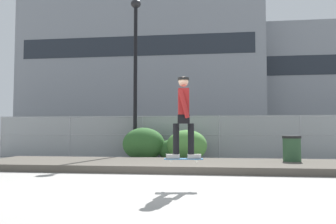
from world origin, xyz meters
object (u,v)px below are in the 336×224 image
street_lamp (135,59)px  shrub_left (144,144)px  parked_car_far (307,138)px  shrub_center (171,150)px  parked_car_near (86,137)px  parked_car_mid (194,138)px  skateboard (184,159)px  trash_bin (292,152)px  skater (183,112)px  shrub_right (187,145)px

street_lamp → shrub_left: size_ratio=4.03×
parked_car_far → shrub_center: size_ratio=4.15×
parked_car_near → shrub_left: size_ratio=2.65×
parked_car_mid → shrub_center: parked_car_mid is taller
skateboard → trash_bin: 5.39m
skater → skateboard: bearing=153.4°
parked_car_far → parked_car_near: bearing=-177.6°
parked_car_far → shrub_center: parked_car_far is taller
shrub_left → skater: bearing=-71.7°
parked_car_mid → shrub_right: 4.86m
street_lamp → parked_car_mid: bearing=61.0°
trash_bin → skater: bearing=-125.8°
shrub_right → parked_car_near: bearing=142.5°
parked_car_mid → shrub_center: 4.70m
skateboard → street_lamp: size_ratio=0.12×
parked_car_mid → trash_bin: bearing=-62.9°
parked_car_mid → parked_car_far: size_ratio=0.99×
parked_car_near → shrub_left: bearing=-46.7°
skater → street_lamp: street_lamp is taller
shrub_right → street_lamp: bearing=161.9°
street_lamp → trash_bin: 7.44m
shrub_center → shrub_right: shrub_right is taller
street_lamp → shrub_left: 3.70m
trash_bin → shrub_left: bearing=157.8°
shrub_right → skateboard: bearing=-86.5°
skater → street_lamp: size_ratio=0.25×
skater → shrub_center: size_ratio=1.55×
parked_car_near → parked_car_far: same height
trash_bin → parked_car_mid: bearing=117.1°
street_lamp → parked_car_near: bearing=133.8°
parked_car_near → shrub_left: (4.09, -4.34, -0.18)m
parked_car_near → shrub_right: size_ratio=2.84×
parked_car_near → parked_car_far: (11.76, 0.49, 0.00)m
street_lamp → parked_car_far: bearing=27.5°
parked_car_near → parked_car_mid: 5.89m
parked_car_mid → shrub_left: size_ratio=2.63×
shrub_center → parked_car_mid: bearing=81.9°
skater → shrub_left: (-2.16, 6.54, -0.92)m
street_lamp → parked_car_mid: 5.83m
parked_car_far → shrub_left: 9.07m
shrub_right → shrub_left: bearing=174.9°
shrub_left → shrub_right: 1.78m
skateboard → parked_car_far: size_ratio=0.18×
street_lamp → shrub_center: street_lamp is taller
parked_car_mid → shrub_center: (-0.66, -4.64, -0.41)m
shrub_left → shrub_right: shrub_left is taller
parked_car_near → shrub_center: bearing=-39.3°
skateboard → parked_car_near: (-6.25, 10.88, 0.23)m
shrub_right → shrub_center: bearing=161.0°
parked_car_far → shrub_right: size_ratio=2.85×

